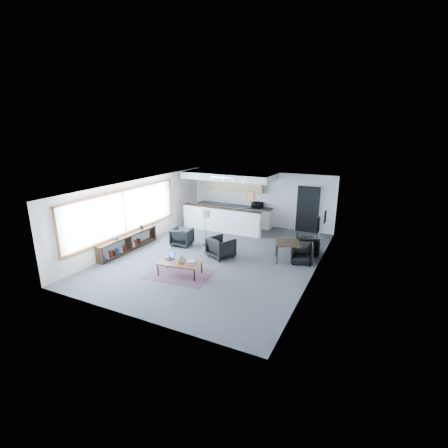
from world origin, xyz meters
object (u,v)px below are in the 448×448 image
at_px(armchair_left, 182,236).
at_px(dining_chair_near, 302,254).
at_px(book_stack, 192,262).
at_px(floor_lamp, 205,214).
at_px(armchair_right, 221,246).
at_px(ceramic_pot, 181,259).
at_px(dining_table, 288,244).
at_px(coffee_table, 180,263).
at_px(microwave, 257,204).
at_px(dining_chair_far, 307,244).
at_px(laptop, 170,257).

distance_m(armchair_left, dining_chair_near, 4.74).
bearing_deg(book_stack, floor_lamp, 111.01).
height_order(armchair_left, armchair_right, armchair_right).
relative_size(ceramic_pot, book_stack, 0.65).
relative_size(ceramic_pot, armchair_right, 0.30).
bearing_deg(armchair_right, ceramic_pot, 100.37).
distance_m(book_stack, dining_table, 3.50).
distance_m(armchair_right, floor_lamp, 1.71).
distance_m(coffee_table, microwave, 6.13).
bearing_deg(dining_chair_far, microwave, -53.92).
relative_size(ceramic_pot, dining_table, 0.23).
distance_m(coffee_table, dining_chair_near, 4.24).
bearing_deg(laptop, dining_chair_near, 53.25).
relative_size(armchair_left, microwave, 1.60).
xyz_separation_m(coffee_table, armchair_right, (0.51, 1.90, 0.01)).
bearing_deg(laptop, microwave, 100.83).
distance_m(dining_chair_near, microwave, 4.54).
relative_size(laptop, microwave, 0.77).
xyz_separation_m(coffee_table, book_stack, (0.40, 0.07, 0.08)).
relative_size(dining_table, dining_chair_near, 1.62).
bearing_deg(coffee_table, ceramic_pot, -29.76).
xyz_separation_m(floor_lamp, dining_table, (3.41, -0.17, -0.63)).
relative_size(armchair_left, armchair_right, 0.93).
xyz_separation_m(coffee_table, laptop, (-0.43, 0.10, 0.10)).
xyz_separation_m(coffee_table, floor_lamp, (-0.65, 2.81, 0.86)).
relative_size(armchair_left, dining_chair_near, 1.19).
relative_size(laptop, dining_chair_near, 0.58).
xyz_separation_m(dining_table, dining_chair_near, (0.50, 0.06, -0.31)).
xyz_separation_m(laptop, dining_table, (3.19, 2.54, 0.13)).
distance_m(armchair_left, microwave, 4.20).
distance_m(laptop, armchair_right, 2.03).
height_order(coffee_table, armchair_right, armchair_right).
relative_size(dining_table, dining_chair_far, 1.46).
height_order(dining_chair_near, microwave, microwave).
distance_m(dining_table, microwave, 4.24).
height_order(ceramic_pot, floor_lamp, floor_lamp).
bearing_deg(dining_chair_near, book_stack, -151.68).
xyz_separation_m(dining_table, dining_chair_far, (0.48, 1.04, -0.27)).
xyz_separation_m(book_stack, microwave, (-0.08, 6.01, 0.61)).
bearing_deg(armchair_right, laptop, 86.18).
relative_size(armchair_right, microwave, 1.72).
xyz_separation_m(armchair_right, floor_lamp, (-1.16, 0.92, 0.85)).
bearing_deg(microwave, armchair_right, -87.38).
bearing_deg(armchair_right, coffee_table, 98.76).
bearing_deg(coffee_table, laptop, 157.73).
bearing_deg(floor_lamp, microwave, 73.33).
height_order(book_stack, microwave, microwave).
xyz_separation_m(laptop, dining_chair_near, (3.69, 2.61, -0.18)).
xyz_separation_m(book_stack, floor_lamp, (-1.06, 2.75, 0.78)).
height_order(coffee_table, dining_table, dining_table).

